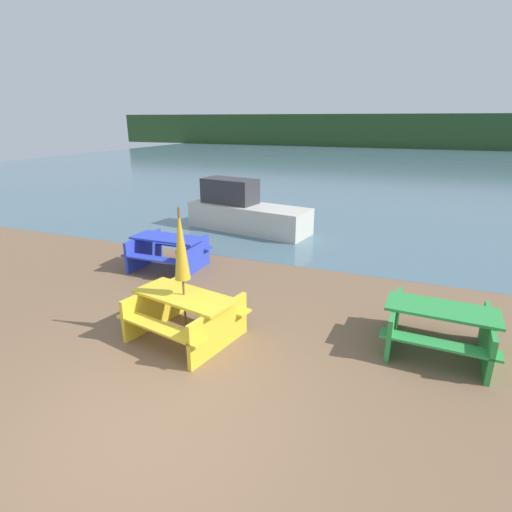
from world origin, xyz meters
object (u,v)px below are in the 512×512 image
object	(u,v)px
picnic_table_yellow	(185,312)
picnic_table_blue	(168,250)
umbrella_gold	(181,245)
picnic_table_green	(439,325)
boat	(244,212)

from	to	relation	value
picnic_table_yellow	picnic_table_blue	bearing A→B (deg)	128.00
umbrella_gold	picnic_table_blue	bearing A→B (deg)	128.00
umbrella_gold	picnic_table_green	bearing A→B (deg)	15.98
picnic_table_blue	umbrella_gold	bearing A→B (deg)	-52.00
picnic_table_yellow	picnic_table_blue	xyz separation A→B (m)	(-2.05, 2.62, 0.01)
picnic_table_yellow	boat	bearing A→B (deg)	105.10
picnic_table_green	picnic_table_blue	distance (m)	6.06
boat	picnic_table_green	bearing A→B (deg)	-34.34
picnic_table_yellow	boat	world-z (taller)	boat
picnic_table_yellow	boat	size ratio (longest dim) A/B	0.46
umbrella_gold	picnic_table_yellow	bearing A→B (deg)	0.00
picnic_table_yellow	umbrella_gold	bearing A→B (deg)	0.00
picnic_table_green	picnic_table_blue	world-z (taller)	picnic_table_blue
picnic_table_green	umbrella_gold	bearing A→B (deg)	-164.02
umbrella_gold	boat	size ratio (longest dim) A/B	0.53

